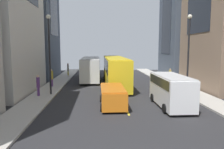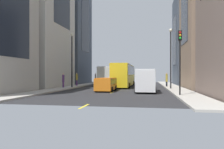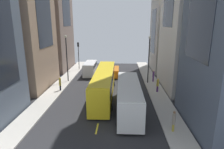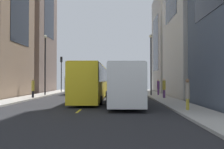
# 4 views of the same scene
# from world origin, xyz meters

# --- Properties ---
(ground_plane) EXTENTS (41.84, 41.84, 0.00)m
(ground_plane) POSITION_xyz_m (0.00, 0.00, 0.00)
(ground_plane) COLOR #28282B
(sidewalk_west) EXTENTS (2.49, 44.00, 0.15)m
(sidewalk_west) POSITION_xyz_m (-7.67, 0.00, 0.07)
(sidewalk_west) COLOR #B2ADA3
(sidewalk_west) RESTS_ON ground
(sidewalk_east) EXTENTS (2.49, 44.00, 0.15)m
(sidewalk_east) POSITION_xyz_m (7.67, 0.00, 0.07)
(sidewalk_east) COLOR #B2ADA3
(sidewalk_east) RESTS_ON ground
(lane_stripe_0) EXTENTS (0.16, 2.00, 0.01)m
(lane_stripe_0) POSITION_xyz_m (0.00, -21.00, 0.01)
(lane_stripe_0) COLOR yellow
(lane_stripe_0) RESTS_ON ground
(lane_stripe_1) EXTENTS (0.16, 2.00, 0.01)m
(lane_stripe_1) POSITION_xyz_m (0.00, -10.50, 0.01)
(lane_stripe_1) COLOR yellow
(lane_stripe_1) RESTS_ON ground
(lane_stripe_2) EXTENTS (0.16, 2.00, 0.01)m
(lane_stripe_2) POSITION_xyz_m (0.00, 0.00, 0.01)
(lane_stripe_2) COLOR yellow
(lane_stripe_2) RESTS_ON ground
(lane_stripe_3) EXTENTS (0.16, 2.00, 0.01)m
(lane_stripe_3) POSITION_xyz_m (0.00, 10.50, 0.01)
(lane_stripe_3) COLOR yellow
(lane_stripe_3) RESTS_ON ground
(lane_stripe_4) EXTENTS (0.16, 2.00, 0.01)m
(lane_stripe_4) POSITION_xyz_m (0.00, 21.00, 0.01)
(lane_stripe_4) COLOR yellow
(lane_stripe_4) RESTS_ON ground
(building_west_2) EXTENTS (9.66, 10.19, 30.24)m
(building_west_2) POSITION_xyz_m (-13.90, 9.57, 15.12)
(building_west_2) COLOR #4C5666
(building_west_2) RESTS_ON ground
(building_east_2) EXTENTS (9.71, 8.41, 17.13)m
(building_east_2) POSITION_xyz_m (13.93, 9.29, 8.56)
(building_east_2) COLOR #4C5666
(building_east_2) RESTS_ON ground
(city_bus_white) EXTENTS (2.80, 11.04, 3.35)m
(city_bus_white) POSITION_xyz_m (-3.25, 6.27, 2.01)
(city_bus_white) COLOR silver
(city_bus_white) RESTS_ON ground
(streetcar_yellow) EXTENTS (2.70, 14.71, 3.59)m
(streetcar_yellow) POSITION_xyz_m (0.03, 1.69, 2.13)
(streetcar_yellow) COLOR yellow
(streetcar_yellow) RESTS_ON ground
(delivery_van_white) EXTENTS (2.25, 5.71, 2.58)m
(delivery_van_white) POSITION_xyz_m (3.68, -9.39, 1.51)
(delivery_van_white) COLOR white
(delivery_van_white) RESTS_ON ground
(car_orange_0) EXTENTS (2.08, 4.71, 1.59)m
(car_orange_0) POSITION_xyz_m (-0.99, -8.88, 0.94)
(car_orange_0) COLOR orange
(car_orange_0) RESTS_ON ground
(pedestrian_waiting_curb) EXTENTS (0.35, 0.35, 2.10)m
(pedestrian_waiting_curb) POSITION_xyz_m (-7.75, -0.00, 1.27)
(pedestrian_waiting_curb) COLOR #593372
(pedestrian_waiting_curb) RESTS_ON ground
(pedestrian_walking_far) EXTENTS (0.30, 0.30, 2.06)m
(pedestrian_walking_far) POSITION_xyz_m (-7.28, 10.86, 1.27)
(pedestrian_walking_far) COLOR gold
(pedestrian_walking_far) RESTS_ON ground
(pedestrian_crossing_near) EXTENTS (0.33, 0.33, 2.10)m
(pedestrian_crossing_near) POSITION_xyz_m (6.82, 0.00, 1.26)
(pedestrian_crossing_near) COLOR black
(pedestrian_crossing_near) RESTS_ON ground
(pedestrian_crossing_mid) EXTENTS (0.33, 0.33, 2.04)m
(pedestrian_crossing_mid) POSITION_xyz_m (-7.97, -5.19, 1.24)
(pedestrian_crossing_mid) COLOR #593372
(pedestrian_crossing_mid) RESTS_ON ground
(traffic_light_near_corner) EXTENTS (0.32, 0.44, 5.85)m
(traffic_light_near_corner) POSITION_xyz_m (6.83, -13.83, 4.22)
(traffic_light_near_corner) COLOR black
(traffic_light_near_corner) RESTS_ON ground
(streetlamp_near) EXTENTS (0.44, 0.44, 7.85)m
(streetlamp_near) POSITION_xyz_m (-6.93, -4.50, 4.89)
(streetlamp_near) COLOR black
(streetlamp_near) RESTS_ON ground
(streetlamp_far) EXTENTS (0.44, 0.44, 7.92)m
(streetlamp_far) POSITION_xyz_m (6.93, -4.94, 4.93)
(streetlamp_far) COLOR black
(streetlamp_far) RESTS_ON ground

